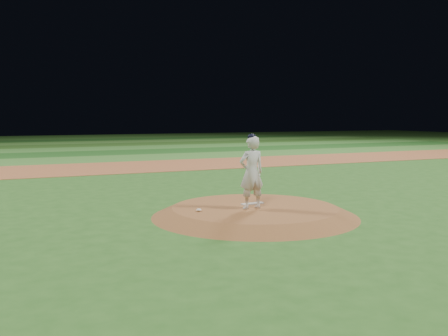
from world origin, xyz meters
The scene contains 12 objects.
ground centered at (0.00, 0.00, 0.00)m, with size 120.00×120.00×0.00m, color #295C1E.
infield_dirt_band centered at (0.00, 14.00, 0.01)m, with size 70.00×6.00×0.02m, color #9B5630.
outfield_stripe_0 centered at (0.00, 19.50, 0.01)m, with size 70.00×5.00×0.02m, color #397329.
outfield_stripe_1 centered at (0.00, 24.50, 0.01)m, with size 70.00×5.00×0.02m, color #1B4E19.
outfield_stripe_2 centered at (0.00, 29.50, 0.01)m, with size 70.00×5.00×0.02m, color #357229.
outfield_stripe_3 centered at (0.00, 34.50, 0.01)m, with size 70.00×5.00×0.02m, color #244D18.
outfield_stripe_4 centered at (0.00, 39.50, 0.01)m, with size 70.00×5.00×0.02m, color #376C27.
outfield_stripe_5 centered at (0.00, 44.50, 0.01)m, with size 70.00×5.00×0.02m, color #1A4716.
pitchers_mound centered at (0.00, 0.00, 0.12)m, with size 5.50×5.50×0.25m, color brown.
pitching_rubber centered at (0.13, 0.38, 0.27)m, with size 0.66×0.17×0.03m, color silver.
rosin_bag centered at (-1.60, 0.01, 0.29)m, with size 0.14×0.14×0.07m, color white.
pitcher_on_mound centered at (-0.20, -0.19, 1.21)m, with size 0.71×0.48×1.95m.
Camera 1 is at (-6.14, -11.62, 2.67)m, focal length 40.00 mm.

